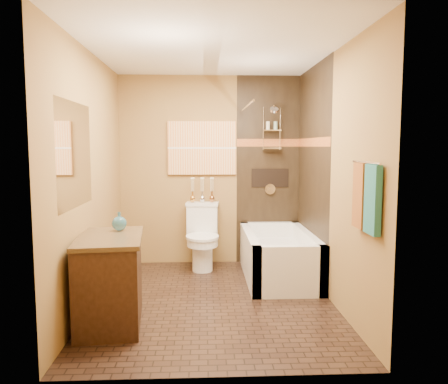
{
  "coord_description": "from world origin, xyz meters",
  "views": [
    {
      "loc": [
        -0.09,
        -4.33,
        1.57
      ],
      "look_at": [
        0.13,
        0.4,
        1.08
      ],
      "focal_mm": 35.0,
      "sensor_mm": 36.0,
      "label": 1
    }
  ],
  "objects": [
    {
      "name": "floor",
      "position": [
        0.0,
        0.0,
        0.0
      ],
      "size": [
        3.0,
        3.0,
        0.0
      ],
      "primitive_type": "plane",
      "color": "black",
      "rests_on": "ground"
    },
    {
      "name": "sunset_painting",
      "position": [
        -0.11,
        1.48,
        1.55
      ],
      "size": [
        0.9,
        0.04,
        0.7
      ],
      "primitive_type": "cube",
      "color": "orange",
      "rests_on": "wall_back"
    },
    {
      "name": "teal_bottle",
      "position": [
        -0.87,
        -0.31,
        0.88
      ],
      "size": [
        0.16,
        0.16,
        0.21
      ],
      "primitive_type": null,
      "rotation": [
        0.0,
        0.0,
        0.21
      ],
      "color": "#29697B",
      "rests_on": "vanity"
    },
    {
      "name": "mosaic_band_back",
      "position": [
        0.78,
        1.48,
        1.62
      ],
      "size": [
        0.85,
        0.01,
        0.1
      ],
      "primitive_type": "cube",
      "color": "#973B1B",
      "rests_on": "alcove_tile_back"
    },
    {
      "name": "toilet",
      "position": [
        -0.11,
        1.2,
        0.42
      ],
      "size": [
        0.44,
        0.64,
        0.83
      ],
      "rotation": [
        0.0,
        0.0,
        -0.09
      ],
      "color": "white",
      "rests_on": "floor"
    },
    {
      "name": "wall_front",
      "position": [
        0.0,
        -1.5,
        1.25
      ],
      "size": [
        2.4,
        0.02,
        2.5
      ],
      "primitive_type": "cube",
      "color": "olive",
      "rests_on": "floor"
    },
    {
      "name": "bathtub",
      "position": [
        0.8,
        0.75,
        0.22
      ],
      "size": [
        0.8,
        1.5,
        0.55
      ],
      "color": "white",
      "rests_on": "floor"
    },
    {
      "name": "curtain_rod",
      "position": [
        0.4,
        0.75,
        2.02
      ],
      "size": [
        0.03,
        1.55,
        0.03
      ],
      "primitive_type": "cylinder",
      "rotation": [
        1.57,
        0.0,
        0.0
      ],
      "color": "silver",
      "rests_on": "wall_back"
    },
    {
      "name": "ceiling",
      "position": [
        0.0,
        0.0,
        2.5
      ],
      "size": [
        3.0,
        3.0,
        0.0
      ],
      "primitive_type": "plane",
      "color": "silver",
      "rests_on": "wall_back"
    },
    {
      "name": "wall_back",
      "position": [
        0.0,
        1.5,
        1.25
      ],
      "size": [
        2.4,
        0.02,
        2.5
      ],
      "primitive_type": "cube",
      "color": "olive",
      "rests_on": "floor"
    },
    {
      "name": "alcove_tile_back",
      "position": [
        0.78,
        1.49,
        1.25
      ],
      "size": [
        0.85,
        0.01,
        2.5
      ],
      "primitive_type": "cube",
      "color": "black",
      "rests_on": "wall_back"
    },
    {
      "name": "towel_bar",
      "position": [
        1.15,
        -1.05,
        1.45
      ],
      "size": [
        0.02,
        0.55,
        0.02
      ],
      "primitive_type": "cylinder",
      "rotation": [
        1.57,
        0.0,
        0.0
      ],
      "color": "silver",
      "rests_on": "wall_right"
    },
    {
      "name": "towel_teal",
      "position": [
        1.16,
        -1.18,
        1.18
      ],
      "size": [
        0.05,
        0.22,
        0.52
      ],
      "primitive_type": "cube",
      "color": "#206D6A",
      "rests_on": "towel_bar"
    },
    {
      "name": "vanity",
      "position": [
        -0.92,
        -0.55,
        0.4
      ],
      "size": [
        0.64,
        0.95,
        0.79
      ],
      "rotation": [
        0.0,
        0.0,
        0.11
      ],
      "color": "black",
      "rests_on": "floor"
    },
    {
      "name": "wall_left",
      "position": [
        -1.2,
        0.0,
        1.25
      ],
      "size": [
        0.02,
        3.0,
        2.5
      ],
      "primitive_type": "cube",
      "color": "olive",
      "rests_on": "floor"
    },
    {
      "name": "alcove_niche",
      "position": [
        0.8,
        1.48,
        1.15
      ],
      "size": [
        0.5,
        0.01,
        0.25
      ],
      "primitive_type": "cube",
      "color": "black",
      "rests_on": "alcove_tile_back"
    },
    {
      "name": "vanity_mirror",
      "position": [
        -1.19,
        -0.55,
        1.5
      ],
      "size": [
        0.01,
        1.0,
        0.9
      ],
      "primitive_type": "cube",
      "color": "white",
      "rests_on": "wall_left"
    },
    {
      "name": "shower_fixtures",
      "position": [
        0.8,
        1.38,
        1.67
      ],
      "size": [
        0.24,
        0.33,
        1.16
      ],
      "color": "silver",
      "rests_on": "floor"
    },
    {
      "name": "towel_rust",
      "position": [
        1.16,
        -0.92,
        1.18
      ],
      "size": [
        0.05,
        0.22,
        0.52
      ],
      "primitive_type": "cube",
      "color": "brown",
      "rests_on": "towel_bar"
    },
    {
      "name": "bud_vases",
      "position": [
        -0.11,
        1.39,
        1.01
      ],
      "size": [
        0.32,
        0.07,
        0.32
      ],
      "color": "#C38C3D",
      "rests_on": "toilet"
    },
    {
      "name": "mosaic_band_right",
      "position": [
        1.18,
        0.75,
        1.62
      ],
      "size": [
        0.01,
        1.5,
        0.1
      ],
      "primitive_type": "cube",
      "color": "#973B1B",
      "rests_on": "alcove_tile_right"
    },
    {
      "name": "wall_right",
      "position": [
        1.2,
        0.0,
        1.25
      ],
      "size": [
        0.02,
        3.0,
        2.5
      ],
      "primitive_type": "cube",
      "color": "olive",
      "rests_on": "floor"
    },
    {
      "name": "alcove_tile_right",
      "position": [
        1.19,
        0.75,
        1.25
      ],
      "size": [
        0.01,
        1.5,
        2.5
      ],
      "primitive_type": "cube",
      "color": "black",
      "rests_on": "wall_right"
    }
  ]
}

